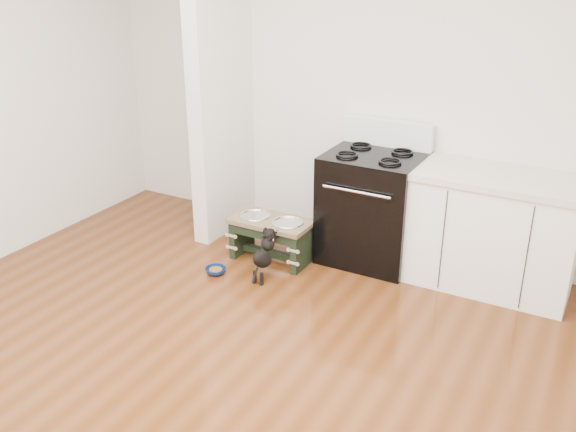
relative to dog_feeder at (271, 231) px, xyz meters
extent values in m
plane|color=#4E260D|center=(0.47, -1.72, -0.26)|extent=(5.00, 5.00, 0.00)
plane|color=silver|center=(0.47, 0.78, 1.09)|extent=(5.00, 0.00, 5.00)
cube|color=silver|center=(-0.71, 0.38, 1.09)|extent=(0.15, 0.80, 2.70)
cube|color=black|center=(0.72, 0.43, 0.20)|extent=(0.76, 0.65, 0.92)
cube|color=black|center=(0.72, 0.12, 0.14)|extent=(0.58, 0.02, 0.50)
cylinder|color=silver|center=(0.72, 0.08, 0.46)|extent=(0.56, 0.02, 0.02)
cube|color=white|center=(0.72, 0.71, 0.77)|extent=(0.76, 0.08, 0.22)
torus|color=black|center=(0.54, 0.29, 0.67)|extent=(0.18, 0.18, 0.02)
torus|color=black|center=(0.90, 0.29, 0.67)|extent=(0.18, 0.18, 0.02)
torus|color=black|center=(0.54, 0.57, 0.67)|extent=(0.18, 0.18, 0.02)
torus|color=black|center=(0.90, 0.57, 0.67)|extent=(0.18, 0.18, 0.02)
cube|color=white|center=(1.70, 0.46, 0.17)|extent=(1.20, 0.60, 0.86)
cube|color=beige|center=(1.70, 0.46, 0.62)|extent=(1.24, 0.64, 0.05)
cube|color=black|center=(1.70, 0.20, -0.21)|extent=(1.20, 0.06, 0.10)
cube|color=black|center=(-0.29, 0.01, -0.10)|extent=(0.06, 0.32, 0.33)
cube|color=black|center=(0.29, 0.01, -0.10)|extent=(0.06, 0.32, 0.33)
cube|color=black|center=(0.00, -0.14, 0.03)|extent=(0.53, 0.03, 0.08)
cube|color=black|center=(0.00, 0.01, -0.21)|extent=(0.53, 0.06, 0.06)
cube|color=brown|center=(0.00, 0.01, 0.09)|extent=(0.67, 0.36, 0.04)
cylinder|color=silver|center=(-0.16, 0.01, 0.09)|extent=(0.23, 0.23, 0.04)
cylinder|color=silver|center=(0.16, 0.01, 0.09)|extent=(0.23, 0.23, 0.04)
torus|color=silver|center=(-0.16, 0.01, 0.11)|extent=(0.26, 0.26, 0.02)
torus|color=silver|center=(0.16, 0.01, 0.11)|extent=(0.26, 0.26, 0.02)
cylinder|color=black|center=(0.09, -0.41, -0.21)|extent=(0.03, 0.03, 0.10)
cylinder|color=black|center=(0.15, -0.41, -0.21)|extent=(0.03, 0.03, 0.10)
sphere|color=black|center=(0.09, -0.42, -0.25)|extent=(0.04, 0.04, 0.04)
sphere|color=black|center=(0.15, -0.42, -0.25)|extent=(0.04, 0.04, 0.04)
ellipsoid|color=black|center=(0.12, -0.34, -0.08)|extent=(0.12, 0.27, 0.24)
sphere|color=black|center=(0.12, -0.26, 0.02)|extent=(0.11, 0.11, 0.11)
sphere|color=black|center=(0.12, -0.22, 0.09)|extent=(0.10, 0.10, 0.10)
sphere|color=black|center=(0.09, -0.16, 0.09)|extent=(0.03, 0.03, 0.03)
sphere|color=black|center=(0.15, -0.16, 0.09)|extent=(0.03, 0.03, 0.03)
cylinder|color=black|center=(0.12, -0.45, -0.16)|extent=(0.02, 0.08, 0.09)
torus|color=#F1466B|center=(0.12, -0.24, 0.06)|extent=(0.09, 0.06, 0.08)
imported|color=#0B1F53|center=(-0.27, -0.44, -0.24)|extent=(0.20, 0.20, 0.05)
cylinder|color=#513417|center=(-0.27, -0.44, -0.23)|extent=(0.11, 0.11, 0.02)
camera|label=1|loc=(2.47, -4.19, 2.22)|focal=40.00mm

